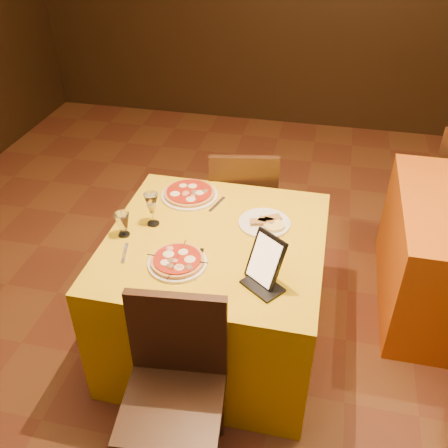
% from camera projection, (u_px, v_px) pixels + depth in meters
% --- Properties ---
extents(floor, '(6.00, 7.00, 0.01)m').
position_uv_depth(floor, '(273.00, 390.00, 2.68)').
color(floor, '#5E2D19').
rests_on(floor, ground).
extents(main_table, '(1.10, 1.10, 0.75)m').
position_uv_depth(main_table, '(216.00, 292.00, 2.75)').
color(main_table, gold).
rests_on(main_table, floor).
extents(chair_main_near, '(0.42, 0.42, 0.91)m').
position_uv_depth(chair_main_near, '(172.00, 406.00, 2.08)').
color(chair_main_near, black).
rests_on(chair_main_near, floor).
extents(chair_main_far, '(0.43, 0.43, 0.91)m').
position_uv_depth(chair_main_far, '(243.00, 204.00, 3.33)').
color(chair_main_far, black).
rests_on(chair_main_far, floor).
extents(pizza_near, '(0.28, 0.28, 0.03)m').
position_uv_depth(pizza_near, '(177.00, 262.00, 2.36)').
color(pizza_near, white).
rests_on(pizza_near, main_table).
extents(pizza_far, '(0.32, 0.32, 0.03)m').
position_uv_depth(pizza_far, '(189.00, 194.00, 2.85)').
color(pizza_far, white).
rests_on(pizza_far, main_table).
extents(cutlet_dish, '(0.27, 0.27, 0.03)m').
position_uv_depth(cutlet_dish, '(264.00, 222.00, 2.63)').
color(cutlet_dish, white).
rests_on(cutlet_dish, main_table).
extents(wine_glass, '(0.08, 0.08, 0.19)m').
position_uv_depth(wine_glass, '(152.00, 209.00, 2.58)').
color(wine_glass, '#FFF690').
rests_on(wine_glass, main_table).
extents(water_glass, '(0.09, 0.09, 0.13)m').
position_uv_depth(water_glass, '(123.00, 225.00, 2.52)').
color(water_glass, white).
rests_on(water_glass, main_table).
extents(tablet, '(0.20, 0.18, 0.23)m').
position_uv_depth(tablet, '(265.00, 260.00, 2.21)').
color(tablet, black).
rests_on(tablet, main_table).
extents(knife, '(0.03, 0.19, 0.01)m').
position_uv_depth(knife, '(198.00, 267.00, 2.35)').
color(knife, '#ADACB3').
rests_on(knife, main_table).
extents(fork_near, '(0.05, 0.16, 0.01)m').
position_uv_depth(fork_near, '(125.00, 253.00, 2.43)').
color(fork_near, '#BABAC1').
rests_on(fork_near, main_table).
extents(fork_far, '(0.06, 0.16, 0.01)m').
position_uv_depth(fork_far, '(217.00, 204.00, 2.79)').
color(fork_far, silver).
rests_on(fork_far, main_table).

